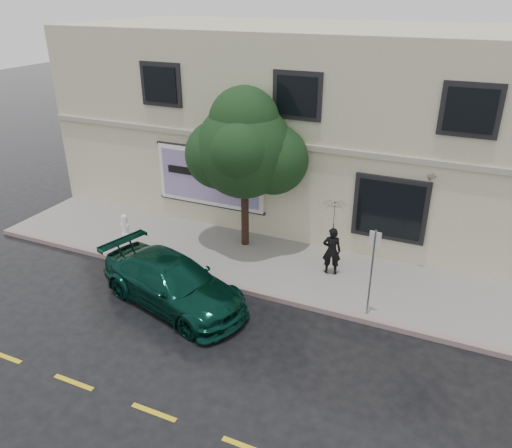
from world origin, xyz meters
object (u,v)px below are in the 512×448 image
at_px(fire_hydrant, 125,225).
at_px(car, 173,283).
at_px(pedestrian, 332,251).
at_px(street_tree, 244,150).

bearing_deg(fire_hydrant, car, -44.49).
relative_size(car, fire_hydrant, 5.91).
height_order(car, fire_hydrant, car).
height_order(pedestrian, street_tree, street_tree).
bearing_deg(pedestrian, fire_hydrant, -11.48).
bearing_deg(car, pedestrian, -32.43).
height_order(car, street_tree, street_tree).
relative_size(pedestrian, street_tree, 0.31).
relative_size(street_tree, fire_hydrant, 6.15).
distance_m(pedestrian, street_tree, 4.23).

